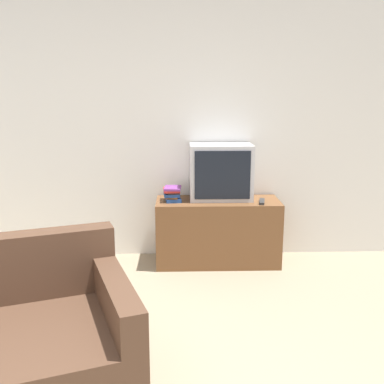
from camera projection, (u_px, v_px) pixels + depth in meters
name	position (u px, v px, depth m)	size (l,w,h in m)	color
wall_back	(131.00, 131.00, 4.51)	(9.00, 0.06, 2.60)	white
tv_stand	(218.00, 232.00, 4.47)	(1.21, 0.48, 0.64)	brown
television	(221.00, 172.00, 4.40)	(0.61, 0.36, 0.54)	silver
book_stack	(172.00, 194.00, 4.36)	(0.18, 0.23, 0.14)	#23478E
remote_on_stand	(262.00, 201.00, 4.30)	(0.09, 0.20, 0.02)	#2D2D2D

